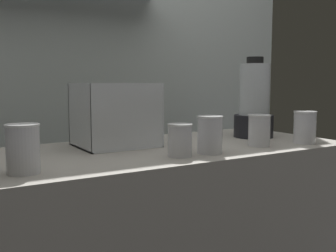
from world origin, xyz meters
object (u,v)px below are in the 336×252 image
(carrot_display_bin, at_px, (116,127))
(juice_cup_mango_far_right, at_px, (305,129))
(blender_pitcher, at_px, (254,105))
(juice_cup_mango_right, at_px, (259,132))
(juice_cup_pomegranate_middle, at_px, (210,136))
(juice_cup_pomegranate_left, at_px, (180,142))
(juice_cup_beet_far_left, at_px, (23,152))

(carrot_display_bin, distance_m, juice_cup_mango_far_right, 0.76)
(blender_pitcher, relative_size, juice_cup_mango_right, 2.93)
(juice_cup_pomegranate_middle, relative_size, juice_cup_mango_far_right, 1.01)
(blender_pitcher, xyz_separation_m, juice_cup_pomegranate_left, (-0.54, -0.22, -0.10))
(carrot_display_bin, height_order, juice_cup_pomegranate_middle, carrot_display_bin)
(blender_pitcher, relative_size, juice_cup_pomegranate_middle, 2.72)
(juice_cup_pomegranate_middle, height_order, juice_cup_mango_right, juice_cup_pomegranate_middle)
(blender_pitcher, distance_m, juice_cup_pomegranate_middle, 0.48)
(juice_cup_pomegranate_middle, bearing_deg, juice_cup_mango_far_right, -1.79)
(juice_cup_mango_right, height_order, juice_cup_mango_far_right, juice_cup_mango_far_right)
(juice_cup_mango_far_right, bearing_deg, juice_cup_beet_far_left, 178.23)
(juice_cup_beet_far_left, xyz_separation_m, juice_cup_mango_right, (0.88, 0.01, -0.00))
(carrot_display_bin, xyz_separation_m, juice_cup_mango_far_right, (0.68, -0.34, -0.02))
(juice_cup_beet_far_left, bearing_deg, juice_cup_pomegranate_left, -1.76)
(juice_cup_beet_far_left, bearing_deg, juice_cup_pomegranate_middle, -1.75)
(juice_cup_pomegranate_left, xyz_separation_m, juice_cup_pomegranate_middle, (0.12, -0.00, 0.01))
(juice_cup_mango_far_right, bearing_deg, juice_cup_mango_right, 167.63)
(juice_cup_mango_right, bearing_deg, juice_cup_pomegranate_middle, -173.31)
(carrot_display_bin, distance_m, juice_cup_beet_far_left, 0.51)
(carrot_display_bin, distance_m, blender_pitcher, 0.64)
(blender_pitcher, height_order, juice_cup_pomegranate_left, blender_pitcher)
(carrot_display_bin, height_order, juice_cup_pomegranate_left, carrot_display_bin)
(blender_pitcher, xyz_separation_m, juice_cup_mango_far_right, (0.05, -0.24, -0.09))
(juice_cup_beet_far_left, bearing_deg, carrot_display_bin, 36.38)
(juice_cup_beet_far_left, distance_m, juice_cup_mango_far_right, 1.09)
(carrot_display_bin, relative_size, juice_cup_beet_far_left, 2.12)
(juice_cup_pomegranate_middle, bearing_deg, blender_pitcher, 28.62)
(blender_pitcher, distance_m, juice_cup_mango_right, 0.27)
(juice_cup_pomegranate_left, distance_m, juice_cup_pomegranate_middle, 0.12)
(carrot_display_bin, xyz_separation_m, juice_cup_pomegranate_left, (0.09, -0.32, -0.03))
(juice_cup_pomegranate_left, xyz_separation_m, juice_cup_mango_right, (0.38, 0.03, 0.01))
(juice_cup_pomegranate_left, bearing_deg, juice_cup_beet_far_left, 178.24)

